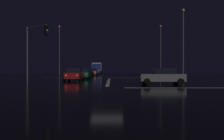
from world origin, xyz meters
The scene contains 16 objects.
ground centered at (0.00, 0.00, -0.05)m, with size 120.00×120.00×0.10m, color black.
stop_line_north centered at (0.00, 9.22, 0.00)m, with size 0.35×15.88×0.01m.
centre_line_ns centered at (0.00, 20.82, 0.00)m, with size 22.00×0.15×0.01m.
crosswalk_bar_east centered at (9.32, 0.00, 0.00)m, with size 15.88×0.40×0.01m.
sedan_red centered at (-4.30, 11.21, 0.80)m, with size 2.02×4.33×1.57m.
sedan_green centered at (-3.93, 18.01, 0.80)m, with size 2.02×4.33×1.57m.
sedan_black centered at (-4.17, 23.98, 0.80)m, with size 2.02×4.33×1.57m.
sedan_blue centered at (-4.30, 29.78, 0.80)m, with size 2.02×4.33×1.57m.
sedan_orange centered at (-3.89, 35.23, 0.80)m, with size 2.02×4.33×1.57m.
sedan_white centered at (-4.23, 42.01, 0.80)m, with size 2.02×4.33×1.57m.
box_truck centered at (-3.82, 48.69, 1.71)m, with size 2.68×8.28×3.08m.
sedan_gray_crossing centered at (5.22, 3.97, 0.80)m, with size 4.33×2.02×1.57m.
traffic_signal_nw centered at (-8.32, 8.32, 4.48)m, with size 3.41×3.41×6.47m.
streetlamp_right_near centered at (10.32, 14.82, 5.64)m, with size 0.44×0.44×9.87m.
streetlamp_left_far centered at (-10.32, 30.82, 5.86)m, with size 0.44×0.44×10.31m.
streetlamp_right_far centered at (10.32, 30.82, 5.90)m, with size 0.44×0.44×10.39m.
Camera 1 is at (0.41, -19.67, 1.54)m, focal length 39.75 mm.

